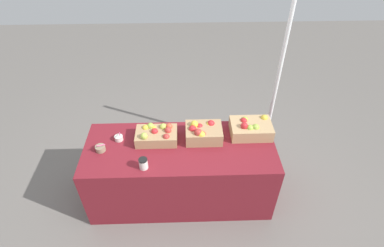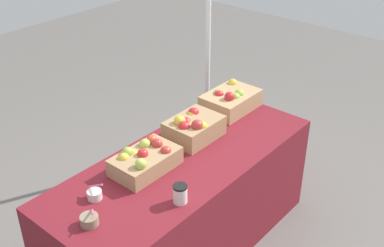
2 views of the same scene
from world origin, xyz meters
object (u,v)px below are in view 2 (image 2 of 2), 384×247
at_px(sample_bowl_mid, 95,194).
at_px(sample_bowl_near, 89,220).
at_px(apple_crate_left, 230,100).
at_px(tent_pole, 208,48).
at_px(apple_crate_middle, 194,127).
at_px(coffee_cup, 180,194).
at_px(apple_crate_right, 145,159).

bearing_deg(sample_bowl_mid, sample_bowl_near, -136.90).
relative_size(apple_crate_left, tent_pole, 0.21).
height_order(apple_crate_left, sample_bowl_near, apple_crate_left).
distance_m(apple_crate_middle, tent_pole, 1.03).
xyz_separation_m(apple_crate_middle, tent_pole, (0.85, 0.56, 0.17)).
height_order(apple_crate_left, coffee_cup, apple_crate_left).
distance_m(apple_crate_middle, coffee_cup, 0.68).
height_order(apple_crate_left, sample_bowl_mid, apple_crate_left).
distance_m(apple_crate_right, sample_bowl_mid, 0.39).
bearing_deg(tent_pole, sample_bowl_near, -159.17).
bearing_deg(sample_bowl_mid, apple_crate_left, 2.37).
xyz_separation_m(apple_crate_right, sample_bowl_mid, (-0.39, 0.01, -0.04)).
distance_m(sample_bowl_near, coffee_cup, 0.50).
height_order(sample_bowl_mid, coffee_cup, coffee_cup).
distance_m(sample_bowl_near, sample_bowl_mid, 0.21).
distance_m(apple_crate_left, sample_bowl_near, 1.51).
xyz_separation_m(apple_crate_left, sample_bowl_near, (-1.50, -0.20, -0.05)).
relative_size(apple_crate_left, sample_bowl_near, 3.87).
height_order(coffee_cup, tent_pole, tent_pole).
bearing_deg(sample_bowl_near, apple_crate_left, 7.64).
bearing_deg(apple_crate_middle, tent_pole, 33.58).
bearing_deg(apple_crate_middle, sample_bowl_near, -171.91).
distance_m(sample_bowl_near, tent_pole, 2.00).
bearing_deg(tent_pole, apple_crate_middle, -146.42).
relative_size(apple_crate_left, coffee_cup, 3.75).
height_order(sample_bowl_mid, tent_pole, tent_pole).
distance_m(coffee_cup, tent_pole, 1.71).
relative_size(apple_crate_right, tent_pole, 0.21).
xyz_separation_m(apple_crate_middle, coffee_cup, (-0.57, -0.38, -0.03)).
bearing_deg(sample_bowl_near, sample_bowl_mid, 43.10).
xyz_separation_m(apple_crate_right, sample_bowl_near, (-0.54, -0.13, -0.04)).
height_order(apple_crate_left, tent_pole, tent_pole).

